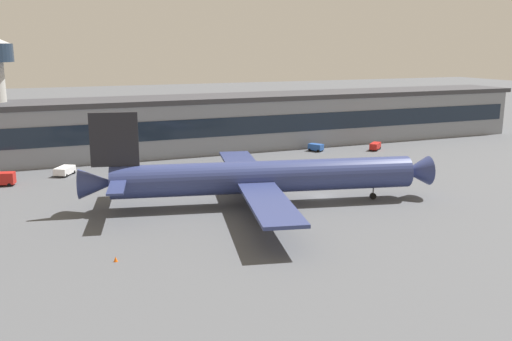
% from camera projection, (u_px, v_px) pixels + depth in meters
% --- Properties ---
extents(ground_plane, '(600.00, 600.00, 0.00)m').
position_uv_depth(ground_plane, '(322.00, 196.00, 99.36)').
color(ground_plane, '#4C4F54').
extents(terminal_building, '(175.37, 16.97, 13.70)m').
position_uv_depth(terminal_building, '(225.00, 122.00, 144.27)').
color(terminal_building, gray).
rests_on(terminal_building, ground_plane).
extents(airliner, '(58.74, 50.67, 15.97)m').
position_uv_depth(airliner, '(260.00, 177.00, 93.25)').
color(airliner, navy).
rests_on(airliner, ground_plane).
extents(follow_me_car, '(4.56, 4.33, 1.85)m').
position_uv_depth(follow_me_car, '(375.00, 146.00, 143.32)').
color(follow_me_car, red).
rests_on(follow_me_car, ground_plane).
extents(baggage_tug, '(3.59, 4.11, 1.85)m').
position_uv_depth(baggage_tug, '(316.00, 147.00, 141.76)').
color(baggage_tug, '#2651A5').
rests_on(baggage_tug, ground_plane).
extents(crew_van, '(5.58, 3.39, 2.55)m').
position_uv_depth(crew_van, '(1.00, 178.00, 106.59)').
color(crew_van, red).
rests_on(crew_van, ground_plane).
extents(pushback_tractor, '(4.71, 5.45, 1.75)m').
position_uv_depth(pushback_tractor, '(64.00, 170.00, 115.25)').
color(pushback_tractor, white).
rests_on(pushback_tractor, ground_plane).
extents(traffic_cone_0, '(0.52, 0.52, 0.65)m').
position_uv_depth(traffic_cone_0, '(116.00, 259.00, 69.26)').
color(traffic_cone_0, '#F2590C').
rests_on(traffic_cone_0, ground_plane).
extents(traffic_cone_1, '(0.48, 0.48, 0.60)m').
position_uv_depth(traffic_cone_1, '(274.00, 221.00, 84.27)').
color(traffic_cone_1, '#F2590C').
rests_on(traffic_cone_1, ground_plane).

